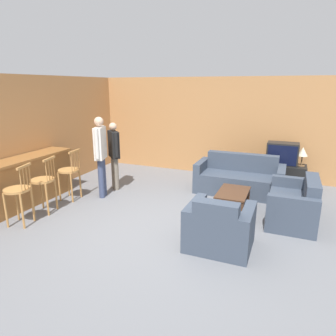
# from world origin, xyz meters

# --- Properties ---
(ground_plane) EXTENTS (24.00, 24.00, 0.00)m
(ground_plane) POSITION_xyz_m (0.00, 0.00, 0.00)
(ground_plane) COLOR slate
(wall_back) EXTENTS (9.40, 0.08, 2.60)m
(wall_back) POSITION_xyz_m (0.00, 3.71, 1.30)
(wall_back) COLOR #B27A47
(wall_back) RESTS_ON ground_plane
(wall_left) EXTENTS (0.08, 8.71, 2.60)m
(wall_left) POSITION_xyz_m (-3.25, 1.35, 1.30)
(wall_left) COLOR #B27A47
(wall_left) RESTS_ON ground_plane
(bar_counter) EXTENTS (0.55, 2.48, 0.99)m
(bar_counter) POSITION_xyz_m (-2.92, -0.11, 0.50)
(bar_counter) COLOR brown
(bar_counter) RESTS_ON ground_plane
(bar_chair_near) EXTENTS (0.53, 0.53, 1.09)m
(bar_chair_near) POSITION_xyz_m (-2.28, -0.73, 0.58)
(bar_chair_near) COLOR #B77F42
(bar_chair_near) RESTS_ON ground_plane
(bar_chair_mid) EXTENTS (0.52, 0.52, 1.09)m
(bar_chair_mid) POSITION_xyz_m (-2.28, -0.15, 0.58)
(bar_chair_mid) COLOR #B77F42
(bar_chair_mid) RESTS_ON ground_plane
(bar_chair_far) EXTENTS (0.47, 0.47, 1.09)m
(bar_chair_far) POSITION_xyz_m (-2.27, 0.58, 0.58)
(bar_chair_far) COLOR #B77F42
(bar_chair_far) RESTS_ON ground_plane
(couch_far) EXTENTS (1.93, 0.87, 0.86)m
(couch_far) POSITION_xyz_m (1.00, 2.39, 0.31)
(couch_far) COLOR #384251
(couch_far) RESTS_ON ground_plane
(armchair_near) EXTENTS (0.96, 0.83, 0.84)m
(armchair_near) POSITION_xyz_m (1.13, -0.18, 0.31)
(armchair_near) COLOR #384251
(armchair_near) RESTS_ON ground_plane
(loveseat_right) EXTENTS (0.80, 1.32, 0.83)m
(loveseat_right) POSITION_xyz_m (2.17, 1.24, 0.31)
(loveseat_right) COLOR #384251
(loveseat_right) RESTS_ON ground_plane
(coffee_table) EXTENTS (0.55, 0.87, 0.43)m
(coffee_table) POSITION_xyz_m (1.08, 1.18, 0.36)
(coffee_table) COLOR #472D1E
(coffee_table) RESTS_ON ground_plane
(tv_unit) EXTENTS (1.15, 0.53, 0.53)m
(tv_unit) POSITION_xyz_m (1.84, 3.29, 0.26)
(tv_unit) COLOR black
(tv_unit) RESTS_ON ground_plane
(tv) EXTENTS (0.72, 0.42, 0.54)m
(tv) POSITION_xyz_m (1.84, 3.28, 0.80)
(tv) COLOR black
(tv) RESTS_ON tv_unit
(table_lamp) EXTENTS (0.23, 0.23, 0.46)m
(table_lamp) POSITION_xyz_m (2.28, 3.29, 0.86)
(table_lamp) COLOR brown
(table_lamp) RESTS_ON tv_unit
(person_by_window) EXTENTS (0.42, 0.40, 1.57)m
(person_by_window) POSITION_xyz_m (-1.75, 1.52, 0.89)
(person_by_window) COLOR #756B5B
(person_by_window) RESTS_ON ground_plane
(person_by_counter) EXTENTS (0.28, 0.51, 1.75)m
(person_by_counter) POSITION_xyz_m (-1.74, 0.98, 1.00)
(person_by_counter) COLOR #384260
(person_by_counter) RESTS_ON ground_plane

